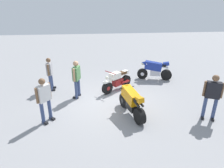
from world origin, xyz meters
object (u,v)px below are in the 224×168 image
motorcycle_orange_sportbike (131,101)px  person_in_white_shirt (44,97)px  person_in_gray_shirt (50,72)px  person_in_black_shirt (212,94)px  person_in_green_shirt (77,77)px  motorcycle_blue_sportbike (154,69)px  motorcycle_cream_vintage (117,81)px

motorcycle_orange_sportbike → person_in_white_shirt: person_in_white_shirt is taller
person_in_gray_shirt → person_in_black_shirt: bearing=-28.0°
person_in_white_shirt → person_in_gray_shirt: size_ratio=1.04×
person_in_white_shirt → person_in_green_shirt: bearing=99.9°
motorcycle_blue_sportbike → person_in_black_shirt: person_in_black_shirt is taller
person_in_gray_shirt → motorcycle_blue_sportbike: bearing=8.3°
person_in_white_shirt → person_in_black_shirt: bearing=34.1°
person_in_green_shirt → person_in_gray_shirt: (1.38, -1.02, -0.08)m
person_in_green_shirt → motorcycle_orange_sportbike: bearing=157.7°
motorcycle_cream_vintage → person_in_white_shirt: size_ratio=0.94×
person_in_black_shirt → motorcycle_blue_sportbike: bearing=-145.0°
motorcycle_cream_vintage → person_in_gray_shirt: 3.38m
motorcycle_blue_sportbike → person_in_green_shirt: bearing=38.0°
motorcycle_blue_sportbike → person_in_white_shirt: bearing=49.9°
person_in_black_shirt → person_in_white_shirt: (6.11, -0.47, -0.04)m
person_in_white_shirt → person_in_gray_shirt: bearing=134.9°
motorcycle_cream_vintage → motorcycle_orange_sportbike: 2.42m
motorcycle_cream_vintage → person_in_black_shirt: size_ratio=0.91×
motorcycle_cream_vintage → person_in_green_shirt: bearing=-20.3°
person_in_green_shirt → person_in_gray_shirt: person_in_green_shirt is taller
person_in_white_shirt → person_in_green_shirt: person_in_green_shirt is taller
motorcycle_orange_sportbike → person_in_green_shirt: size_ratio=1.09×
person_in_white_shirt → motorcycle_cream_vintage: bearing=78.9°
motorcycle_cream_vintage → person_in_black_shirt: (-3.12, 3.02, 0.55)m
motorcycle_cream_vintage → person_in_gray_shirt: (3.33, -0.38, 0.46)m
motorcycle_orange_sportbike → motorcycle_blue_sportbike: (-2.07, -3.63, 0.00)m
motorcycle_orange_sportbike → person_in_green_shirt: person_in_green_shirt is taller
person_in_green_shirt → person_in_gray_shirt: 1.71m
motorcycle_cream_vintage → person_in_white_shirt: bearing=2.0°
motorcycle_cream_vintage → person_in_gray_shirt: person_in_gray_shirt is taller
person_in_black_shirt → person_in_gray_shirt: person_in_black_shirt is taller
motorcycle_orange_sportbike → person_in_green_shirt: (2.18, -1.77, 0.43)m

